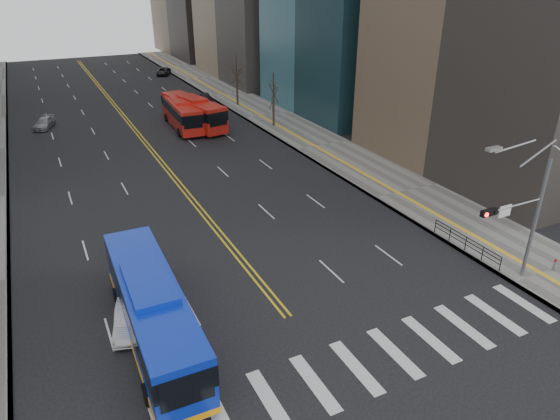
# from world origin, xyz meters

# --- Properties ---
(ground) EXTENTS (220.00, 220.00, 0.00)m
(ground) POSITION_xyz_m (0.00, 0.00, 0.00)
(ground) COLOR black
(sidewalk_right) EXTENTS (7.00, 130.00, 0.15)m
(sidewalk_right) POSITION_xyz_m (17.50, 45.00, 0.07)
(sidewalk_right) COLOR slate
(sidewalk_right) RESTS_ON ground
(crosswalk) EXTENTS (26.70, 4.00, 0.01)m
(crosswalk) POSITION_xyz_m (0.00, 0.00, 0.01)
(crosswalk) COLOR silver
(crosswalk) RESTS_ON ground
(centerline) EXTENTS (0.55, 100.00, 0.01)m
(centerline) POSITION_xyz_m (0.00, 55.00, 0.01)
(centerline) COLOR gold
(centerline) RESTS_ON ground
(signal_mast) EXTENTS (5.37, 0.37, 9.39)m
(signal_mast) POSITION_xyz_m (13.77, 2.00, 4.86)
(signal_mast) COLOR gray
(signal_mast) RESTS_ON ground
(pedestrian_railing) EXTENTS (0.06, 6.06, 1.02)m
(pedestrian_railing) POSITION_xyz_m (14.30, 6.00, 0.82)
(pedestrian_railing) COLOR black
(pedestrian_railing) RESTS_ON sidewalk_right
(street_trees) EXTENTS (35.20, 47.20, 7.60)m
(street_trees) POSITION_xyz_m (-7.18, 34.55, 4.87)
(street_trees) COLOR #2E211C
(street_trees) RESTS_ON ground
(blue_bus) EXTENTS (3.14, 12.96, 3.74)m
(blue_bus) POSITION_xyz_m (-7.11, 6.48, 1.96)
(blue_bus) COLOR #0B27B2
(blue_bus) RESTS_ON ground
(red_bus_near) EXTENTS (5.02, 12.22, 3.76)m
(red_bus_near) POSITION_xyz_m (6.98, 44.19, 2.09)
(red_bus_near) COLOR red
(red_bus_near) RESTS_ON ground
(red_bus_far) EXTENTS (3.27, 11.39, 3.57)m
(red_bus_far) POSITION_xyz_m (5.58, 44.50, 1.99)
(red_bus_far) COLOR red
(red_bus_far) RESTS_ON ground
(car_white) EXTENTS (2.48, 4.29, 1.34)m
(car_white) POSITION_xyz_m (-8.13, 8.02, 0.67)
(car_white) COLOR silver
(car_white) RESTS_ON ground
(car_dark_mid) EXTENTS (2.34, 4.34, 1.40)m
(car_dark_mid) POSITION_xyz_m (12.50, 55.90, 0.70)
(car_dark_mid) COLOR black
(car_dark_mid) RESTS_ON ground
(car_silver) EXTENTS (3.20, 4.64, 1.25)m
(car_silver) POSITION_xyz_m (-9.84, 51.96, 0.62)
(car_silver) COLOR gray
(car_silver) RESTS_ON ground
(car_dark_far) EXTENTS (3.87, 5.17, 1.30)m
(car_dark_far) POSITION_xyz_m (12.50, 80.36, 0.65)
(car_dark_far) COLOR black
(car_dark_far) RESTS_ON ground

